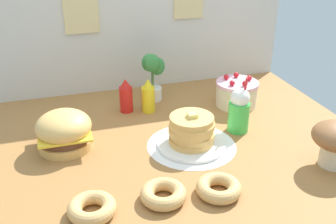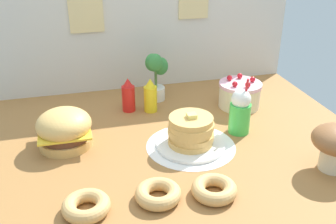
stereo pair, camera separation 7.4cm
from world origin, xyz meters
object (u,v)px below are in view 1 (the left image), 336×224
Objects in this scene: mushroom_stool at (336,140)px; donut_vanilla at (219,188)px; ketchup_bottle at (126,96)px; mustard_bottle at (148,96)px; pancake_stack at (192,133)px; potted_plant at (153,75)px; donut_chocolate at (163,194)px; burger at (64,131)px; layer_cake at (237,93)px; cream_soda_cup at (239,110)px; donut_pink_glaze at (92,208)px.

donut_vanilla is at bearing -175.52° from mushroom_stool.
ketchup_bottle is 1.00× the size of mustard_bottle.
mushroom_stool reaches higher than mustard_bottle.
pancake_stack is 0.61m from potted_plant.
donut_chocolate is 0.83m from mushroom_stool.
pancake_stack is at bearing 148.41° from mushroom_stool.
layer_cake is at bearing 11.25° from burger.
cream_soda_cup is at bearing -42.54° from mustard_bottle.
donut_chocolate is 1.00m from potted_plant.
pancake_stack is 1.11× the size of potted_plant.
mustard_bottle is 1.08× the size of donut_vanilla.
donut_pink_glaze is (-0.31, -0.85, -0.06)m from ketchup_bottle.
potted_plant reaches higher than layer_cake.
pancake_stack is at bearing -76.35° from mustard_bottle.
ketchup_bottle reaches higher than burger.
mushroom_stool is (0.57, -0.35, 0.06)m from pancake_stack.
donut_vanilla is at bearing -76.58° from ketchup_bottle.
donut_chocolate is at bearing 0.74° from donut_pink_glaze.
pancake_stack reaches higher than donut_vanilla.
ketchup_bottle is 1.08× the size of donut_pink_glaze.
donut_chocolate is at bearing -102.52° from potted_plant.
burger is 0.64m from donut_chocolate.
donut_pink_glaze is 0.85× the size of mushroom_stool.
potted_plant is at bearing 93.62° from pancake_stack.
potted_plant reaches higher than donut_pink_glaze.
mushroom_stool is at bearing -57.54° from potted_plant.
burger is 0.81m from donut_vanilla.
donut_chocolate is (-0.02, -0.85, -0.06)m from ketchup_bottle.
layer_cake is 1.22m from donut_pink_glaze.
pancake_stack is 1.13× the size of cream_soda_cup.
potted_plant reaches higher than mushroom_stool.
ketchup_bottle is 0.67m from cream_soda_cup.
burger is at bearing 164.48° from pancake_stack.
mustard_bottle reaches higher than burger.
donut_vanilla is at bearing -2.82° from donut_pink_glaze.
mustard_bottle is at bearing 103.65° from pancake_stack.
cream_soda_cup reaches higher than donut_chocolate.
layer_cake is 1.00m from donut_chocolate.
donut_vanilla is at bearing -120.26° from layer_cake.
burger is 0.78× the size of pancake_stack.
potted_plant reaches higher than donut_vanilla.
mushroom_stool reaches higher than donut_pink_glaze.
donut_chocolate is at bearing -132.55° from layer_cake.
ketchup_bottle is at bearing 70.18° from donut_pink_glaze.
mustard_bottle is at bearing 62.11° from donut_pink_glaze.
burger is at bearing 156.21° from mushroom_stool.
potted_plant reaches higher than pancake_stack.
pancake_stack is 1.83× the size of donut_vanilla.
potted_plant is at bearing 62.66° from donut_pink_glaze.
mushroom_stool reaches higher than donut_chocolate.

